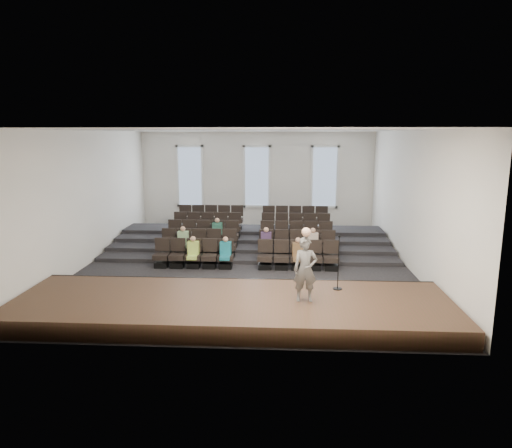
{
  "coord_description": "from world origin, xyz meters",
  "views": [
    {
      "loc": [
        1.32,
        -16.7,
        4.86
      ],
      "look_at": [
        0.33,
        0.5,
        1.46
      ],
      "focal_mm": 32.0,
      "sensor_mm": 36.0,
      "label": 1
    }
  ],
  "objects": [
    {
      "name": "wall_front",
      "position": [
        0.0,
        -7.02,
        2.5
      ],
      "size": [
        12.0,
        0.04,
        5.0
      ],
      "primitive_type": "cube",
      "color": "white",
      "rests_on": "ground"
    },
    {
      "name": "seating_rows",
      "position": [
        -0.0,
        1.54,
        0.68
      ],
      "size": [
        6.8,
        4.7,
        1.67
      ],
      "color": "black",
      "rests_on": "ground"
    },
    {
      "name": "wall_back",
      "position": [
        0.0,
        7.02,
        2.5
      ],
      "size": [
        12.0,
        0.04,
        5.0
      ],
      "primitive_type": "cube",
      "color": "white",
      "rests_on": "ground"
    },
    {
      "name": "wall_left",
      "position": [
        -6.02,
        0.0,
        2.5
      ],
      "size": [
        0.04,
        14.0,
        5.0
      ],
      "primitive_type": "cube",
      "color": "white",
      "rests_on": "ground"
    },
    {
      "name": "risers",
      "position": [
        0.0,
        3.17,
        0.2
      ],
      "size": [
        11.8,
        4.8,
        0.6
      ],
      "color": "black",
      "rests_on": "ground"
    },
    {
      "name": "ceiling",
      "position": [
        0.0,
        0.0,
        5.01
      ],
      "size": [
        12.0,
        14.0,
        0.02
      ],
      "primitive_type": "cube",
      "color": "white",
      "rests_on": "ground"
    },
    {
      "name": "wall_right",
      "position": [
        6.02,
        0.0,
        2.5
      ],
      "size": [
        0.04,
        14.0,
        5.0
      ],
      "primitive_type": "cube",
      "color": "white",
      "rests_on": "ground"
    },
    {
      "name": "audience",
      "position": [
        -0.19,
        0.15,
        0.79
      ],
      "size": [
        5.45,
        2.64,
        1.1
      ],
      "color": "#B4D756",
      "rests_on": "seating_rows"
    },
    {
      "name": "stage_lip",
      "position": [
        0.0,
        -3.33,
        0.25
      ],
      "size": [
        11.8,
        0.06,
        0.52
      ],
      "primitive_type": "cube",
      "color": "black",
      "rests_on": "ground"
    },
    {
      "name": "windows",
      "position": [
        0.0,
        6.95,
        2.7
      ],
      "size": [
        8.44,
        0.1,
        3.24
      ],
      "color": "white",
      "rests_on": "wall_back"
    },
    {
      "name": "speaker",
      "position": [
        1.96,
        -5.11,
        1.36
      ],
      "size": [
        0.65,
        0.44,
        1.72
      ],
      "primitive_type": "imported",
      "rotation": [
        0.0,
        0.0,
        0.05
      ],
      "color": "#5A5855",
      "rests_on": "stage"
    },
    {
      "name": "stage",
      "position": [
        0.0,
        -5.1,
        0.25
      ],
      "size": [
        11.8,
        3.6,
        0.5
      ],
      "primitive_type": "cube",
      "color": "#40271B",
      "rests_on": "ground"
    },
    {
      "name": "ground",
      "position": [
        0.0,
        0.0,
        0.0
      ],
      "size": [
        14.0,
        14.0,
        0.0
      ],
      "primitive_type": "plane",
      "color": "black",
      "rests_on": "ground"
    },
    {
      "name": "mic_stand",
      "position": [
        2.94,
        -4.13,
        0.97
      ],
      "size": [
        0.26,
        0.26,
        1.58
      ],
      "color": "black",
      "rests_on": "stage"
    }
  ]
}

